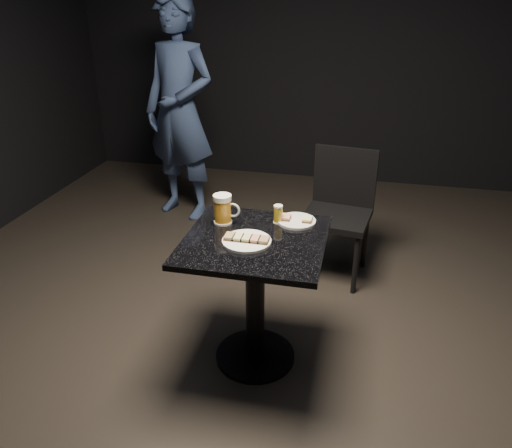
# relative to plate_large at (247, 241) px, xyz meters

# --- Properties ---
(floor) EXTENTS (6.00, 6.00, 0.00)m
(floor) POSITION_rel_plate_large_xyz_m (0.03, 0.05, -0.76)
(floor) COLOR black
(floor) RESTS_ON ground
(plate_large) EXTENTS (0.24, 0.24, 0.01)m
(plate_large) POSITION_rel_plate_large_xyz_m (0.00, 0.00, 0.00)
(plate_large) COLOR white
(plate_large) RESTS_ON table
(plate_small) EXTENTS (0.21, 0.21, 0.01)m
(plate_small) POSITION_rel_plate_large_xyz_m (0.20, 0.28, 0.00)
(plate_small) COLOR white
(plate_small) RESTS_ON table
(patron) EXTENTS (0.78, 0.63, 1.85)m
(patron) POSITION_rel_plate_large_xyz_m (-1.03, 1.85, 0.17)
(patron) COLOR navy
(patron) RESTS_ON floor
(table) EXTENTS (0.70, 0.70, 0.75)m
(table) POSITION_rel_plate_large_xyz_m (0.03, 0.05, -0.25)
(table) COLOR black
(table) RESTS_ON floor
(beer_mug) EXTENTS (0.14, 0.10, 0.16)m
(beer_mug) POSITION_rel_plate_large_xyz_m (-0.17, 0.19, 0.07)
(beer_mug) COLOR white
(beer_mug) RESTS_ON table
(beer_tumbler) EXTENTS (0.05, 0.05, 0.10)m
(beer_tumbler) POSITION_rel_plate_large_xyz_m (0.11, 0.26, 0.04)
(beer_tumbler) COLOR white
(beer_tumbler) RESTS_ON table
(chair) EXTENTS (0.49, 0.49, 0.89)m
(chair) POSITION_rel_plate_large_xyz_m (0.38, 1.12, -0.25)
(chair) COLOR black
(chair) RESTS_ON floor
(canapes_on_plate_large) EXTENTS (0.22, 0.07, 0.02)m
(canapes_on_plate_large) POSITION_rel_plate_large_xyz_m (0.00, -0.00, 0.02)
(canapes_on_plate_large) COLOR #4C3521
(canapes_on_plate_large) RESTS_ON plate_large
(canapes_on_plate_small) EXTENTS (0.16, 0.07, 0.02)m
(canapes_on_plate_small) POSITION_rel_plate_large_xyz_m (0.20, 0.28, 0.02)
(canapes_on_plate_small) COLOR #4C3521
(canapes_on_plate_small) RESTS_ON plate_small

